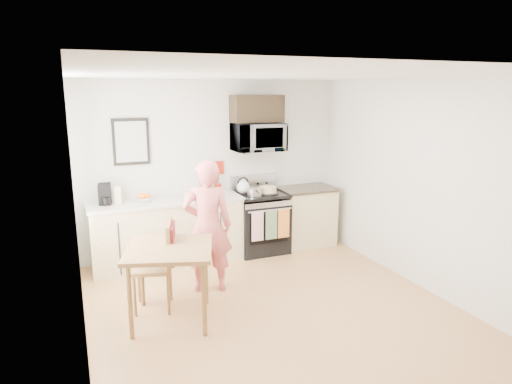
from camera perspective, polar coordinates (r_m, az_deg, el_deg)
name	(u,v)px	position (r m, az deg, el deg)	size (l,w,h in m)	color
floor	(277,314)	(5.29, 2.67, -14.99)	(4.60, 4.60, 0.00)	#AF7444
back_wall	(214,168)	(6.93, -5.28, 3.03)	(4.00, 0.04, 2.60)	beige
front_wall	(441,285)	(3.01, 22.09, -10.77)	(4.00, 0.04, 2.60)	beige
left_wall	(76,222)	(4.39, -21.57, -3.46)	(0.04, 4.60, 2.60)	beige
right_wall	(427,186)	(5.94, 20.58, 0.65)	(0.04, 4.60, 2.60)	beige
ceiling	(280,75)	(4.69, 3.01, 14.45)	(4.00, 4.60, 0.04)	white
window	(76,178)	(5.12, -21.59, 1.61)	(0.06, 1.40, 1.50)	white
cabinet_left	(168,233)	(6.66, -10.97, -5.09)	(2.10, 0.60, 0.90)	tan
countertop_left	(166,201)	(6.53, -11.15, -1.16)	(2.14, 0.64, 0.04)	beige
cabinet_right	(306,217)	(7.39, 6.22, -3.14)	(0.84, 0.60, 0.90)	tan
countertop_right	(306,189)	(7.28, 6.30, 0.42)	(0.88, 0.64, 0.04)	black
range	(260,224)	(7.04, 0.56, -3.99)	(0.76, 0.70, 1.16)	black
microwave	(258,137)	(6.88, 0.25, 6.87)	(0.76, 0.51, 0.42)	#A9A9AD
upper_cabinet	(257,109)	(6.89, 0.10, 10.38)	(0.76, 0.35, 0.40)	black
wall_art	(131,142)	(6.60, -15.35, 6.09)	(0.50, 0.04, 0.65)	black
wall_trivet	(217,168)	(6.93, -4.85, 3.03)	(0.20, 0.02, 0.20)	#A71F0E
person	(208,226)	(5.61, -6.06, -4.29)	(0.60, 0.39, 1.65)	#C4353C
dining_table	(170,256)	(4.96, -10.75, -7.83)	(0.97, 0.97, 0.83)	brown
chair	(165,254)	(5.27, -11.36, -7.56)	(0.57, 0.53, 1.02)	brown
knife_block	(205,188)	(6.72, -6.40, 0.52)	(0.10, 0.14, 0.22)	brown
utensil_crock	(218,184)	(6.88, -4.82, 1.00)	(0.11, 0.11, 0.32)	#A71F0E
fruit_bowl	(144,198)	(6.53, -13.79, -0.72)	(0.24, 0.24, 0.11)	white
milk_carton	(118,195)	(6.48, -16.86, -0.33)	(0.09, 0.09, 0.24)	tan
coffee_maker	(105,195)	(6.46, -18.37, -0.32)	(0.19, 0.25, 0.28)	black
bread_bag	(196,196)	(6.43, -7.47, -0.53)	(0.31, 0.15, 0.12)	tan
cake	(268,190)	(6.87, 1.48, 0.23)	(0.31, 0.31, 0.10)	black
kettle	(243,186)	(6.86, -1.62, 0.70)	(0.20, 0.20, 0.25)	white
pot	(255,192)	(6.73, -0.15, 0.04)	(0.23, 0.38, 0.11)	#A9A9AD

